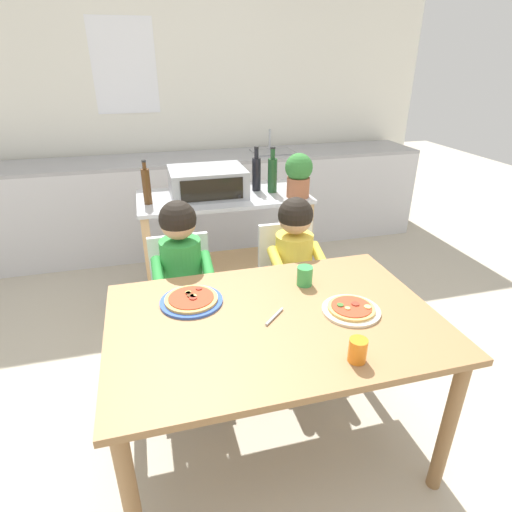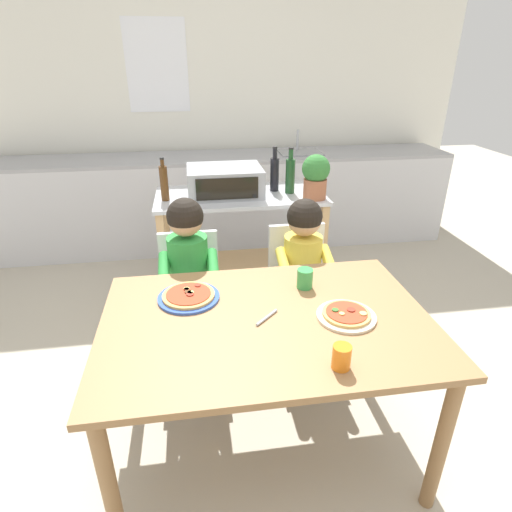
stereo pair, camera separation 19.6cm
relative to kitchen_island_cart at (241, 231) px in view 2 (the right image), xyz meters
name	(u,v)px [view 2 (the right image)]	position (x,y,z in m)	size (l,w,h in m)	color
ground_plane	(239,315)	(-0.05, -0.22, -0.58)	(11.51, 11.51, 0.00)	#B7AD99
back_wall_tiled	(215,99)	(-0.05, 1.57, 0.77)	(4.92, 0.13, 2.70)	white
kitchen_counter	(222,200)	(-0.05, 1.16, -0.14)	(4.42, 0.60, 1.09)	silver
kitchen_island_cart	(241,231)	(0.00, 0.00, 0.00)	(1.18, 0.57, 0.86)	#B7BABF
toaster_oven	(225,181)	(-0.10, 0.02, 0.38)	(0.51, 0.40, 0.19)	#999BA0
bottle_dark_olive_oil	(275,173)	(0.25, 0.05, 0.41)	(0.06, 0.06, 0.31)	black
bottle_slim_sauce	(290,175)	(0.35, -0.02, 0.41)	(0.07, 0.07, 0.32)	#1E4723
bottle_squat_spirits	(164,182)	(-0.51, -0.06, 0.40)	(0.05, 0.05, 0.29)	#4C2D14
potted_herb_plant	(316,175)	(0.49, -0.17, 0.44)	(0.19, 0.19, 0.30)	#9E5B3D
dining_table	(267,336)	(-0.05, -1.37, 0.07)	(1.38, 0.93, 0.74)	olive
dining_chair_left	(191,291)	(-0.37, -0.65, -0.10)	(0.36, 0.36, 0.81)	silver
dining_chair_right	(298,281)	(0.28, -0.63, -0.10)	(0.36, 0.36, 0.81)	silver
child_in_green_shirt	(189,270)	(-0.37, -0.77, 0.10)	(0.32, 0.42, 1.05)	#424C6B
child_in_yellow_shirt	(305,263)	(0.28, -0.75, 0.09)	(0.32, 0.42, 1.01)	#424C6B
pizza_plate_blue_rimmed	(189,296)	(-0.37, -1.16, 0.17)	(0.28, 0.28, 0.03)	#3356B7
pizza_plate_cream	(346,315)	(0.28, -1.41, 0.17)	(0.25, 0.25, 0.03)	beige
drinking_cup_orange	(341,357)	(0.15, -1.71, 0.21)	(0.07, 0.07, 0.09)	orange
drinking_cup_green	(305,278)	(0.17, -1.13, 0.21)	(0.08, 0.08, 0.09)	green
serving_spoon	(268,317)	(-0.05, -1.37, 0.17)	(0.01, 0.01, 0.14)	#B7BABF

